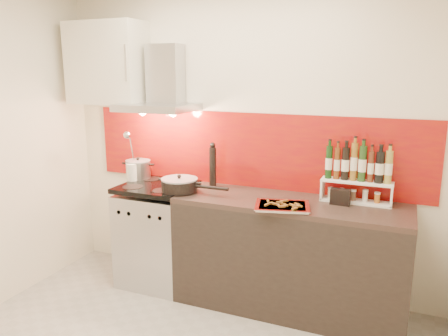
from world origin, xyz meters
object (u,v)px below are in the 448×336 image
at_px(counter, 289,255).
at_px(baking_tray, 282,206).
at_px(saute_pan, 180,185).
at_px(pepper_mill, 213,165).
at_px(stock_pot, 138,169).
at_px(range_stove, 159,235).

height_order(counter, baking_tray, baking_tray).
distance_m(counter, saute_pan, 1.05).
bearing_deg(counter, saute_pan, -173.47).
xyz_separation_m(counter, baking_tray, (-0.02, -0.19, 0.47)).
bearing_deg(saute_pan, pepper_mill, 56.91).
height_order(saute_pan, pepper_mill, pepper_mill).
xyz_separation_m(stock_pot, baking_tray, (1.46, -0.33, -0.08)).
distance_m(saute_pan, pepper_mill, 0.35).
distance_m(stock_pot, baking_tray, 1.50).
bearing_deg(stock_pot, baking_tray, -12.70).
height_order(stock_pot, saute_pan, stock_pot).
bearing_deg(baking_tray, stock_pot, 167.30).
bearing_deg(counter, range_stove, -179.77).
xyz_separation_m(range_stove, stock_pot, (-0.28, 0.14, 0.55)).
bearing_deg(pepper_mill, range_stove, -159.81).
height_order(pepper_mill, baking_tray, pepper_mill).
relative_size(range_stove, saute_pan, 1.55).
distance_m(saute_pan, baking_tray, 0.90).
relative_size(counter, saute_pan, 3.06).
xyz_separation_m(saute_pan, pepper_mill, (0.18, 0.27, 0.12)).
distance_m(range_stove, stock_pot, 0.64).
distance_m(pepper_mill, baking_tray, 0.82).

